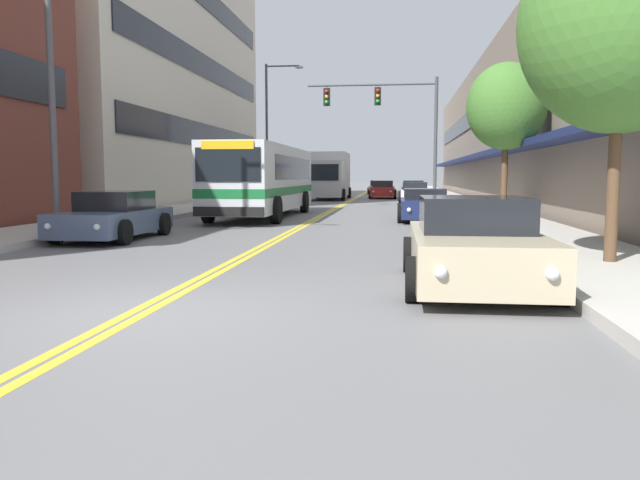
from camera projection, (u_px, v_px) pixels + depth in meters
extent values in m
plane|color=slate|center=(351.00, 200.00, 44.45)|extent=(240.00, 240.00, 0.00)
cube|color=#B2ADA5|center=(255.00, 198.00, 45.30)|extent=(3.01, 106.00, 0.18)
cube|color=#B2ADA5|center=(451.00, 199.00, 43.59)|extent=(3.01, 106.00, 0.18)
cube|color=yellow|center=(350.00, 200.00, 44.46)|extent=(0.14, 106.00, 0.01)
cube|color=yellow|center=(353.00, 200.00, 44.44)|extent=(0.14, 106.00, 0.01)
cube|color=beige|center=(112.00, 0.00, 39.18)|extent=(12.00, 28.20, 25.50)
cube|color=black|center=(207.00, 136.00, 39.32)|extent=(0.08, 25.95, 1.40)
cube|color=black|center=(206.00, 67.00, 38.88)|extent=(0.08, 25.95, 1.40)
cube|color=gray|center=(539.00, 129.00, 42.40)|extent=(8.00, 68.00, 9.78)
cube|color=navy|center=(470.00, 159.00, 43.16)|extent=(1.10, 61.20, 0.24)
cube|color=black|center=(479.00, 112.00, 42.77)|extent=(0.08, 61.20, 1.40)
cube|color=silver|center=(264.00, 178.00, 26.24)|extent=(2.46, 11.27, 2.57)
cube|color=#196B33|center=(264.00, 190.00, 26.29)|extent=(2.48, 11.29, 0.32)
cube|color=black|center=(267.00, 168.00, 26.75)|extent=(2.49, 8.79, 0.92)
cube|color=black|center=(228.00, 164.00, 20.61)|extent=(2.22, 0.04, 1.13)
cube|color=yellow|center=(227.00, 145.00, 20.53)|extent=(1.77, 0.06, 0.28)
cube|color=black|center=(228.00, 212.00, 20.75)|extent=(2.41, 0.08, 0.32)
cylinder|color=black|center=(208.00, 209.00, 22.73)|extent=(0.30, 1.00, 1.00)
cylinder|color=black|center=(276.00, 210.00, 22.42)|extent=(0.30, 1.00, 1.00)
cylinder|color=black|center=(252.00, 202.00, 29.57)|extent=(0.30, 1.00, 1.00)
cylinder|color=black|center=(304.00, 202.00, 29.26)|extent=(0.30, 1.00, 1.00)
cube|color=#475675|center=(113.00, 221.00, 16.93)|extent=(1.77, 4.33, 0.62)
cube|color=black|center=(116.00, 200.00, 17.04)|extent=(1.52, 1.91, 0.51)
cylinder|color=black|center=(56.00, 231.00, 15.73)|extent=(0.22, 0.65, 0.65)
cylinder|color=black|center=(124.00, 232.00, 15.51)|extent=(0.22, 0.65, 0.65)
cylinder|color=black|center=(105.00, 223.00, 18.38)|extent=(0.22, 0.65, 0.65)
cylinder|color=black|center=(164.00, 224.00, 18.16)|extent=(0.22, 0.65, 0.65)
sphere|color=silver|center=(47.00, 227.00, 14.84)|extent=(0.16, 0.16, 0.16)
sphere|color=silver|center=(97.00, 227.00, 14.69)|extent=(0.16, 0.16, 0.16)
cube|color=red|center=(125.00, 215.00, 19.15)|extent=(0.18, 0.04, 0.10)
cube|color=red|center=(165.00, 215.00, 19.00)|extent=(0.18, 0.04, 0.10)
cube|color=#232328|center=(274.00, 196.00, 38.80)|extent=(1.83, 4.55, 0.57)
cube|color=black|center=(274.00, 188.00, 38.92)|extent=(1.57, 2.00, 0.45)
cylinder|color=black|center=(254.00, 199.00, 37.54)|extent=(0.22, 0.61, 0.61)
cylinder|color=black|center=(284.00, 200.00, 37.31)|extent=(0.22, 0.61, 0.61)
cylinder|color=black|center=(264.00, 198.00, 40.32)|extent=(0.22, 0.61, 0.61)
cylinder|color=black|center=(292.00, 198.00, 40.09)|extent=(0.22, 0.61, 0.61)
sphere|color=silver|center=(255.00, 197.00, 36.61)|extent=(0.16, 0.16, 0.16)
sphere|color=silver|center=(277.00, 197.00, 36.45)|extent=(0.16, 0.16, 0.16)
cube|color=red|center=(270.00, 195.00, 41.13)|extent=(0.18, 0.04, 0.10)
cube|color=red|center=(290.00, 195.00, 40.97)|extent=(0.18, 0.04, 0.10)
cube|color=#BCAD89|center=(474.00, 253.00, 9.70)|extent=(1.88, 4.40, 0.69)
cube|color=black|center=(473.00, 214.00, 9.81)|extent=(1.61, 1.93, 0.53)
cylinder|color=black|center=(414.00, 279.00, 8.49)|extent=(0.22, 0.63, 0.63)
cylinder|color=black|center=(560.00, 282.00, 8.26)|extent=(0.22, 0.63, 0.63)
cylinder|color=black|center=(410.00, 254.00, 11.18)|extent=(0.22, 0.63, 0.63)
cylinder|color=black|center=(520.00, 256.00, 10.95)|extent=(0.22, 0.63, 0.63)
sphere|color=silver|center=(441.00, 272.00, 7.59)|extent=(0.16, 0.16, 0.16)
sphere|color=silver|center=(553.00, 274.00, 7.43)|extent=(0.16, 0.16, 0.16)
cube|color=red|center=(424.00, 237.00, 11.96)|extent=(0.18, 0.04, 0.10)
cube|color=red|center=(496.00, 238.00, 11.79)|extent=(0.18, 0.04, 0.10)
cube|color=black|center=(413.00, 192.00, 47.12)|extent=(1.72, 4.37, 0.71)
cube|color=black|center=(413.00, 184.00, 47.23)|extent=(1.48, 1.92, 0.49)
cylinder|color=black|center=(401.00, 195.00, 45.91)|extent=(0.22, 0.64, 0.64)
cylinder|color=black|center=(426.00, 195.00, 45.69)|extent=(0.22, 0.64, 0.64)
cylinder|color=black|center=(401.00, 194.00, 48.58)|extent=(0.22, 0.64, 0.64)
cylinder|color=black|center=(424.00, 194.00, 48.37)|extent=(0.22, 0.64, 0.64)
sphere|color=silver|center=(406.00, 192.00, 45.01)|extent=(0.16, 0.16, 0.16)
sphere|color=silver|center=(422.00, 192.00, 44.86)|extent=(0.16, 0.16, 0.16)
cube|color=red|center=(405.00, 191.00, 49.36)|extent=(0.18, 0.04, 0.10)
cube|color=red|center=(420.00, 191.00, 49.21)|extent=(0.18, 0.04, 0.10)
cube|color=white|center=(415.00, 195.00, 40.75)|extent=(1.81, 4.02, 0.62)
cube|color=black|center=(415.00, 186.00, 40.85)|extent=(1.56, 1.77, 0.51)
cylinder|color=black|center=(400.00, 198.00, 39.65)|extent=(0.22, 0.69, 0.69)
cylinder|color=black|center=(430.00, 198.00, 39.43)|extent=(0.22, 0.69, 0.69)
cylinder|color=black|center=(400.00, 196.00, 42.11)|extent=(0.22, 0.69, 0.69)
cylinder|color=black|center=(428.00, 196.00, 41.89)|extent=(0.22, 0.69, 0.69)
sphere|color=silver|center=(405.00, 195.00, 38.82)|extent=(0.16, 0.16, 0.16)
sphere|color=silver|center=(426.00, 195.00, 38.67)|extent=(0.16, 0.16, 0.16)
cube|color=red|center=(404.00, 193.00, 42.82)|extent=(0.18, 0.04, 0.10)
cube|color=red|center=(423.00, 193.00, 42.66)|extent=(0.18, 0.04, 0.10)
cube|color=#19234C|center=(425.00, 208.00, 23.88)|extent=(1.80, 4.25, 0.66)
cube|color=black|center=(425.00, 194.00, 23.99)|extent=(1.55, 1.87, 0.40)
cylinder|color=black|center=(400.00, 215.00, 22.71)|extent=(0.22, 0.62, 0.62)
cylinder|color=black|center=(452.00, 215.00, 22.49)|extent=(0.22, 0.62, 0.62)
cylinder|color=black|center=(400.00, 211.00, 25.31)|extent=(0.22, 0.62, 0.62)
cylinder|color=black|center=(446.00, 211.00, 25.09)|extent=(0.22, 0.62, 0.62)
sphere|color=silver|center=(409.00, 210.00, 21.83)|extent=(0.16, 0.16, 0.16)
sphere|color=silver|center=(446.00, 210.00, 21.68)|extent=(0.16, 0.16, 0.16)
cube|color=red|center=(407.00, 204.00, 26.06)|extent=(0.18, 0.04, 0.10)
cube|color=red|center=(438.00, 205.00, 25.90)|extent=(0.18, 0.04, 0.10)
cube|color=maroon|center=(383.00, 191.00, 48.12)|extent=(1.80, 4.75, 0.70)
cube|color=black|center=(383.00, 184.00, 48.24)|extent=(1.54, 2.09, 0.47)
cylinder|color=black|center=(370.00, 194.00, 46.80)|extent=(0.22, 0.68, 0.68)
cylinder|color=black|center=(395.00, 194.00, 46.57)|extent=(0.22, 0.68, 0.68)
cylinder|color=black|center=(372.00, 193.00, 49.70)|extent=(0.22, 0.68, 0.68)
cylinder|color=black|center=(395.00, 193.00, 49.48)|extent=(0.22, 0.68, 0.68)
sphere|color=silver|center=(374.00, 192.00, 45.83)|extent=(0.16, 0.16, 0.16)
sphere|color=silver|center=(391.00, 192.00, 45.67)|extent=(0.16, 0.16, 0.16)
cube|color=red|center=(376.00, 190.00, 50.54)|extent=(0.18, 0.04, 0.10)
cube|color=red|center=(392.00, 190.00, 50.39)|extent=(0.18, 0.04, 0.10)
cube|color=beige|center=(378.00, 189.00, 60.45)|extent=(1.72, 4.21, 0.58)
cube|color=black|center=(378.00, 183.00, 60.56)|extent=(1.48, 1.85, 0.54)
cylinder|color=black|center=(369.00, 191.00, 59.28)|extent=(0.22, 0.62, 0.62)
cylinder|color=black|center=(387.00, 191.00, 59.07)|extent=(0.22, 0.62, 0.62)
cylinder|color=black|center=(370.00, 190.00, 61.86)|extent=(0.22, 0.62, 0.62)
cylinder|color=black|center=(388.00, 190.00, 61.64)|extent=(0.22, 0.62, 0.62)
sphere|color=silver|center=(371.00, 189.00, 58.42)|extent=(0.16, 0.16, 0.16)
sphere|color=silver|center=(384.00, 189.00, 58.28)|extent=(0.16, 0.16, 0.16)
cube|color=red|center=(373.00, 188.00, 62.61)|extent=(0.18, 0.04, 0.10)
cube|color=red|center=(385.00, 188.00, 62.46)|extent=(0.18, 0.04, 0.10)
cube|color=#B7B7BC|center=(325.00, 179.00, 43.07)|extent=(2.42, 2.27, 2.51)
cube|color=black|center=(323.00, 172.00, 41.89)|extent=(2.06, 0.04, 1.10)
cube|color=white|center=(331.00, 174.00, 46.77)|extent=(2.47, 5.30, 3.19)
cylinder|color=black|center=(308.00, 195.00, 43.33)|extent=(0.28, 0.84, 0.84)
cylinder|color=black|center=(343.00, 195.00, 43.03)|extent=(0.28, 0.84, 0.84)
cylinder|color=black|center=(317.00, 193.00, 48.64)|extent=(0.28, 0.84, 0.84)
cylinder|color=black|center=(349.00, 193.00, 48.34)|extent=(0.28, 0.84, 0.84)
cylinder|color=#47474C|center=(435.00, 143.00, 32.71)|extent=(0.18, 0.18, 6.85)
cylinder|color=#47474C|center=(371.00, 85.00, 32.81)|extent=(6.77, 0.11, 0.11)
cube|color=black|center=(378.00, 96.00, 32.83)|extent=(0.34, 0.26, 0.92)
sphere|color=red|center=(378.00, 91.00, 32.65)|extent=(0.18, 0.18, 0.18)
sphere|color=yellow|center=(378.00, 96.00, 32.67)|extent=(0.18, 0.18, 0.18)
sphere|color=green|center=(378.00, 101.00, 32.70)|extent=(0.18, 0.18, 0.18)
cylinder|color=black|center=(378.00, 86.00, 32.78)|extent=(0.02, 0.02, 0.14)
cube|color=black|center=(327.00, 97.00, 33.16)|extent=(0.34, 0.26, 0.92)
sphere|color=red|center=(326.00, 91.00, 32.97)|extent=(0.18, 0.18, 0.18)
sphere|color=yellow|center=(326.00, 97.00, 33.00)|extent=(0.18, 0.18, 0.18)
sphere|color=green|center=(326.00, 102.00, 33.03)|extent=(0.18, 0.18, 0.18)
cylinder|color=black|center=(327.00, 87.00, 33.11)|extent=(0.02, 0.02, 0.14)
cylinder|color=#47474C|center=(50.00, 63.00, 15.33)|extent=(0.16, 0.16, 8.98)
cylinder|color=#47474C|center=(267.00, 134.00, 40.83)|extent=(0.16, 0.16, 8.94)
cylinder|color=#47474C|center=(283.00, 66.00, 40.25)|extent=(2.17, 0.10, 0.10)
ellipsoid|color=#B2B2B7|center=(299.00, 67.00, 40.13)|extent=(0.56, 0.28, 0.20)
cylinder|color=brown|center=(613.00, 186.00, 11.14)|extent=(0.22, 0.22, 2.72)
ellipsoid|color=#42752D|center=(621.00, 22.00, 10.85)|extent=(3.50, 3.50, 3.85)
cylinder|color=brown|center=(504.00, 179.00, 23.15)|extent=(0.23, 0.23, 2.85)
ellipsoid|color=#42752D|center=(506.00, 106.00, 22.88)|extent=(2.90, 2.90, 3.19)
cylinder|color=yellow|center=(489.00, 217.00, 18.59)|extent=(0.24, 0.24, 0.63)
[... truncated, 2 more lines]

